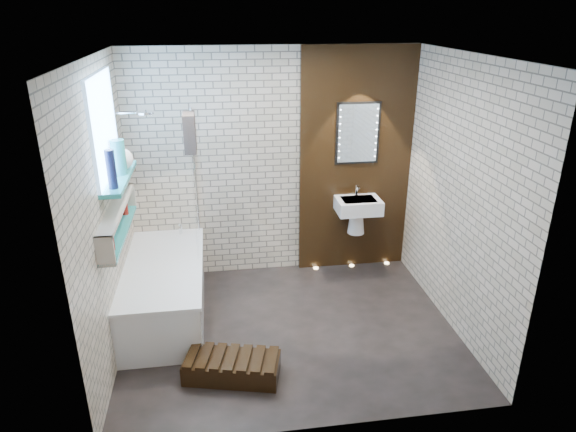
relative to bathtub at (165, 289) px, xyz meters
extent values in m
plane|color=black|center=(1.22, -0.45, -0.29)|extent=(3.20, 3.20, 0.00)
cube|color=#B3A68E|center=(1.22, 0.85, 1.01)|extent=(3.20, 0.04, 2.60)
cube|color=#B3A68E|center=(1.22, -1.75, 1.01)|extent=(3.20, 0.04, 2.60)
cube|color=#B3A68E|center=(-0.38, -0.45, 1.01)|extent=(0.04, 2.60, 2.60)
cube|color=#B3A68E|center=(2.82, -0.45, 1.01)|extent=(0.04, 2.60, 2.60)
plane|color=white|center=(1.22, -0.45, 2.31)|extent=(3.20, 3.20, 0.00)
cube|color=black|center=(2.17, 0.82, 1.01)|extent=(1.30, 0.06, 2.60)
cube|color=#7FADE0|center=(-0.36, -0.10, 1.71)|extent=(0.03, 1.00, 0.90)
cube|color=teal|center=(-0.29, -0.10, 1.24)|extent=(0.18, 1.00, 0.04)
cube|color=teal|center=(-0.31, -0.30, 0.79)|extent=(0.14, 1.30, 0.03)
cube|color=#B2A899|center=(-0.31, -0.30, 1.02)|extent=(0.14, 1.30, 0.03)
cube|color=#B2A899|center=(-0.31, -0.94, 0.91)|extent=(0.14, 0.03, 0.26)
cube|color=#B2A899|center=(-0.31, 0.33, 0.91)|extent=(0.14, 0.03, 0.26)
cube|color=white|center=(0.00, 0.00, -0.02)|extent=(0.75, 1.70, 0.55)
cube|color=white|center=(0.00, 0.00, 0.27)|extent=(0.79, 1.74, 0.03)
cylinder|color=silver|center=(0.15, 0.73, 0.35)|extent=(0.04, 0.04, 0.12)
cube|color=white|center=(0.35, 0.44, 0.99)|extent=(0.01, 0.78, 1.40)
cube|color=black|center=(0.35, 0.22, 1.56)|extent=(0.11, 0.28, 0.37)
cylinder|color=silver|center=(-0.08, 0.50, 1.71)|extent=(0.18, 0.18, 0.02)
cube|color=white|center=(2.17, 0.61, 0.56)|extent=(0.50, 0.36, 0.16)
cone|color=white|center=(2.17, 0.66, 0.34)|extent=(0.20, 0.20, 0.28)
cylinder|color=silver|center=(2.17, 0.71, 0.71)|extent=(0.03, 0.03, 0.14)
cube|color=black|center=(2.17, 0.78, 1.36)|extent=(0.50, 0.02, 0.70)
cube|color=silver|center=(2.17, 0.77, 1.36)|extent=(0.45, 0.01, 0.65)
cube|color=black|center=(0.62, -1.07, -0.20)|extent=(0.87, 0.54, 0.18)
cylinder|color=maroon|center=(-0.31, -0.70, 0.87)|extent=(0.06, 0.06, 0.13)
cylinder|color=maroon|center=(-0.31, 0.10, 0.88)|extent=(0.06, 0.06, 0.14)
sphere|color=white|center=(-0.28, 0.09, 1.36)|extent=(0.21, 0.21, 0.21)
cylinder|color=teal|center=(-0.28, -0.05, 1.42)|extent=(0.12, 0.12, 0.32)
cylinder|color=#151B3B|center=(-0.28, -0.44, 1.42)|extent=(0.08, 0.08, 0.33)
cylinder|color=#FFD899|center=(1.72, 0.75, -0.29)|extent=(0.06, 0.06, 0.01)
cylinder|color=#FFD899|center=(2.17, 0.75, -0.29)|extent=(0.06, 0.06, 0.01)
cylinder|color=#FFD899|center=(2.62, 0.75, -0.29)|extent=(0.06, 0.06, 0.01)
camera|label=1|loc=(0.58, -4.66, 2.67)|focal=31.84mm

